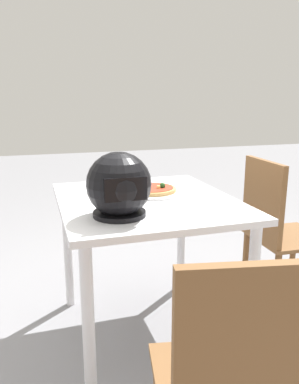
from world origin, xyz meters
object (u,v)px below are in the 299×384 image
(pizza, at_px, (152,189))
(motorcycle_helmet, at_px, (119,186))
(dining_table, at_px, (146,218))
(chair_side, at_px, (275,228))

(pizza, xyz_separation_m, motorcycle_helmet, (0.25, 0.33, 0.10))
(dining_table, bearing_deg, chair_side, -178.16)
(dining_table, bearing_deg, motorcycle_helmet, 51.28)
(chair_side, bearing_deg, motorcycle_helmet, 15.05)
(pizza, xyz_separation_m, chair_side, (-0.72, 0.07, -0.27))
(pizza, height_order, chair_side, chair_side)
(chair_side, bearing_deg, dining_table, 1.84)
(dining_table, distance_m, chair_side, 0.79)
(dining_table, xyz_separation_m, motorcycle_helmet, (0.19, 0.24, 0.23))
(dining_table, xyz_separation_m, chair_side, (-0.78, -0.03, -0.14))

